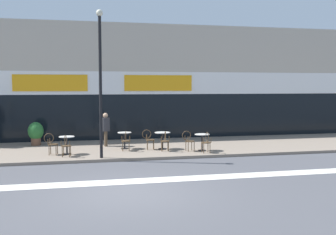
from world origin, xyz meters
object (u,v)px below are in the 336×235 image
object	(u,v)px
cafe_chair_0_side	(51,142)
planter_pot	(36,133)
pedestrian_near_end	(106,126)
bistro_table_1	(125,137)
cafe_chair_3_near	(206,141)
cafe_chair_0_near	(66,144)
cafe_chair_1_near	(126,139)
bistro_table_2	(162,137)
lamp_post	(100,74)
bistro_table_0	(67,142)
bistro_table_3	(202,139)
cafe_chair_2_side	(149,138)
cafe_chair_2_near	(165,140)
cafe_chair_3_side	(188,139)

from	to	relation	value
cafe_chair_0_side	planter_pot	bearing A→B (deg)	116.41
planter_pot	pedestrian_near_end	size ratio (longest dim) A/B	0.71
pedestrian_near_end	bistro_table_1	bearing A→B (deg)	122.89
cafe_chair_3_near	cafe_chair_0_near	bearing A→B (deg)	86.72
cafe_chair_0_side	cafe_chair_1_near	bearing A→B (deg)	13.59
cafe_chair_1_near	bistro_table_2	bearing A→B (deg)	-77.83
cafe_chair_3_near	bistro_table_1	bearing A→B (deg)	60.28
cafe_chair_0_near	lamp_post	distance (m)	3.15
bistro_table_0	cafe_chair_3_near	bearing A→B (deg)	-9.36
bistro_table_1	cafe_chair_3_near	size ratio (longest dim) A/B	0.84
bistro_table_1	bistro_table_3	distance (m)	3.51
pedestrian_near_end	cafe_chair_3_near	bearing A→B (deg)	139.04
bistro_table_0	lamp_post	xyz separation A→B (m)	(1.37, -1.14, 2.78)
bistro_table_3	cafe_chair_2_side	bearing A→B (deg)	160.25
cafe_chair_3_near	planter_pot	size ratio (longest dim) A/B	0.80
bistro_table_0	planter_pot	xyz separation A→B (m)	(-1.54, 2.84, 0.09)
cafe_chair_0_near	cafe_chair_2_side	xyz separation A→B (m)	(3.56, 1.10, 0.00)
bistro_table_1	cafe_chair_0_near	distance (m)	2.95
cafe_chair_0_near	cafe_chair_0_side	size ratio (longest dim) A/B	1.00
bistro_table_2	pedestrian_near_end	world-z (taller)	pedestrian_near_end
cafe_chair_2_near	cafe_chair_1_near	bearing A→B (deg)	81.59
bistro_table_1	bistro_table_2	world-z (taller)	bistro_table_2
cafe_chair_1_near	lamp_post	size ratio (longest dim) A/B	0.16
bistro_table_2	pedestrian_near_end	xyz separation A→B (m)	(-2.45, 1.43, 0.39)
planter_pot	cafe_chair_3_near	bearing A→B (deg)	-27.37
pedestrian_near_end	bistro_table_3	bearing A→B (deg)	145.38
cafe_chair_2_near	cafe_chair_2_side	world-z (taller)	same
bistro_table_3	cafe_chair_3_near	world-z (taller)	cafe_chair_3_near
bistro_table_2	cafe_chair_0_side	distance (m)	4.82
cafe_chair_2_side	lamp_post	size ratio (longest dim) A/B	0.16
bistro_table_0	lamp_post	world-z (taller)	lamp_post
bistro_table_3	cafe_chair_3_side	world-z (taller)	cafe_chair_3_side
bistro_table_2	cafe_chair_2_side	size ratio (longest dim) A/B	0.85
cafe_chair_2_side	pedestrian_near_end	size ratio (longest dim) A/B	0.57
bistro_table_0	pedestrian_near_end	bearing A→B (deg)	47.82
planter_pot	pedestrian_near_end	xyz separation A→B (m)	(3.26, -0.95, 0.32)
bistro_table_2	cafe_chair_2_side	world-z (taller)	cafe_chair_2_side
bistro_table_0	lamp_post	distance (m)	3.30
cafe_chair_0_near	lamp_post	xyz separation A→B (m)	(1.38, -0.52, 2.79)
bistro_table_0	cafe_chair_2_side	xyz separation A→B (m)	(3.54, 0.48, -0.01)
bistro_table_1	cafe_chair_2_near	size ratio (longest dim) A/B	0.84
cafe_chair_0_side	lamp_post	xyz separation A→B (m)	(1.99, -1.15, 2.79)
bistro_table_3	lamp_post	xyz separation A→B (m)	(-4.42, -0.82, 2.79)
bistro_table_2	cafe_chair_1_near	world-z (taller)	cafe_chair_1_near
cafe_chair_2_near	lamp_post	bearing A→B (deg)	116.15
bistro_table_1	cafe_chair_0_side	distance (m)	3.26
cafe_chair_0_side	cafe_chair_3_near	xyz separation A→B (m)	(6.41, -0.96, 0.00)
bistro_table_1	cafe_chair_3_side	world-z (taller)	cafe_chair_3_side
cafe_chair_2_near	lamp_post	world-z (taller)	lamp_post
cafe_chair_3_near	lamp_post	distance (m)	5.23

